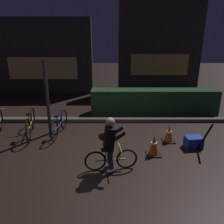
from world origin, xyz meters
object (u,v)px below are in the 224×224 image
blue_crate (193,142)px  parked_bike_center_left (59,124)px  cyclist (109,144)px  traffic_cone_near (153,145)px  traffic_cone_far (168,134)px  street_post (47,98)px  parked_bike_left_mid (30,123)px  closed_umbrella (204,137)px

blue_crate → parked_bike_center_left: bearing=167.6°
parked_bike_center_left → cyclist: cyclist is taller
traffic_cone_near → traffic_cone_far: size_ratio=1.09×
traffic_cone_far → street_post: bearing=171.0°
parked_bike_left_mid → traffic_cone_far: size_ratio=3.44×
traffic_cone_far → parked_bike_left_mid: bearing=173.4°
parked_bike_left_mid → traffic_cone_near: size_ratio=3.15×
traffic_cone_near → traffic_cone_far: (0.56, 0.74, -0.02)m
parked_bike_center_left → traffic_cone_far: (3.21, -0.49, -0.09)m
street_post → cyclist: (1.85, -1.94, -0.50)m
traffic_cone_far → cyclist: cyclist is taller
traffic_cone_far → blue_crate: 0.68m
parked_bike_left_mid → traffic_cone_far: 4.09m
traffic_cone_far → cyclist: size_ratio=0.40×
street_post → closed_umbrella: size_ratio=2.65×
traffic_cone_near → traffic_cone_far: bearing=52.9°
parked_bike_left_mid → traffic_cone_far: parked_bike_left_mid is taller
street_post → parked_bike_center_left: size_ratio=1.47×
street_post → traffic_cone_far: street_post is taller
parked_bike_center_left → traffic_cone_far: bearing=-93.7°
traffic_cone_near → closed_umbrella: closed_umbrella is taller
street_post → parked_bike_left_mid: bearing=-171.2°
parked_bike_left_mid → closed_umbrella: (4.82, -1.06, 0.05)m
blue_crate → cyclist: cyclist is taller
cyclist → closed_umbrella: 2.55m
traffic_cone_near → street_post: bearing=156.2°
parked_bike_left_mid → traffic_cone_near: 3.71m
cyclist → traffic_cone_near: bearing=22.5°
traffic_cone_near → closed_umbrella: 1.33m
parked_bike_center_left → closed_umbrella: (3.96, -1.09, 0.08)m
parked_bike_left_mid → traffic_cone_far: bearing=-108.9°
traffic_cone_far → cyclist: bearing=-140.3°
traffic_cone_far → cyclist: 2.20m
street_post → blue_crate: 4.31m
street_post → blue_crate: size_ratio=5.12×
street_post → closed_umbrella: (4.27, -1.15, -0.72)m
parked_bike_center_left → closed_umbrella: bearing=-100.3°
parked_bike_left_mid → parked_bike_center_left: size_ratio=1.12×
parked_bike_left_mid → cyclist: cyclist is taller
parked_bike_left_mid → parked_bike_center_left: parked_bike_left_mid is taller
street_post → traffic_cone_far: bearing=-9.0°
street_post → cyclist: street_post is taller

